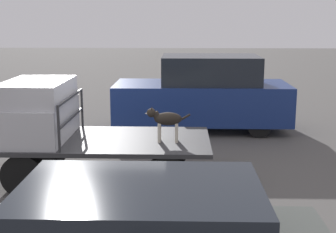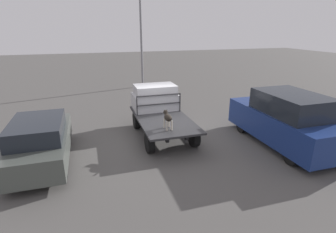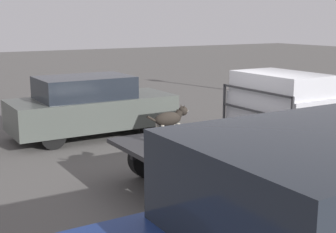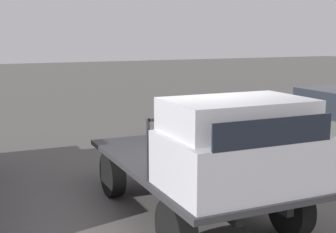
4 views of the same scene
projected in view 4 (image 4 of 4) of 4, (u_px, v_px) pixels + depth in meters
name	position (u px, v px, depth m)	size (l,w,h in m)	color
ground_plane	(192.00, 213.00, 7.29)	(80.00, 80.00, 0.00)	#514F4C
flatbed_truck	(192.00, 175.00, 7.18)	(4.12, 2.07, 0.84)	black
truck_cab	(240.00, 146.00, 5.88)	(1.36, 1.95, 1.12)	#B7B7BC
truck_headboard	(212.00, 133.00, 6.53)	(0.04, 1.95, 0.83)	#2D2D30
dog	(169.00, 120.00, 8.23)	(0.85, 0.25, 0.67)	beige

